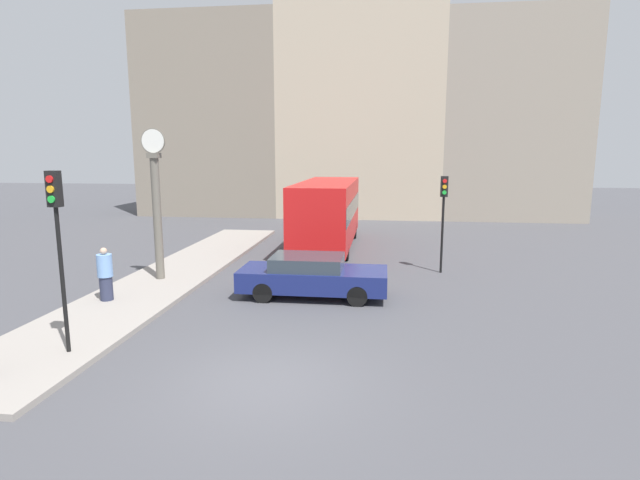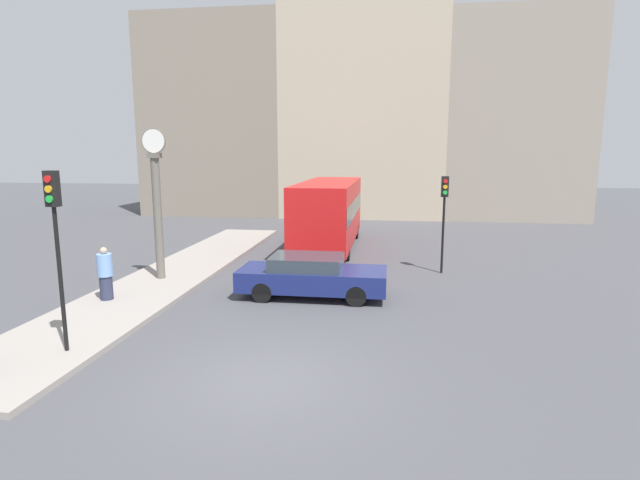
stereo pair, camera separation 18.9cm
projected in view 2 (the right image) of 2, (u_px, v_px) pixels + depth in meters
name	position (u px, v px, depth m)	size (l,w,h in m)	color
ground_plane	(262.00, 382.00, 9.90)	(120.00, 120.00, 0.00)	#47474C
sidewalk_corner	(177.00, 273.00, 18.60)	(2.96, 20.36, 0.14)	gray
building_row	(356.00, 106.00, 34.89)	(30.62, 5.00, 17.72)	gray
sedan_car	(311.00, 276.00, 15.69)	(4.61, 1.84, 1.32)	navy
bus_distant	(329.00, 211.00, 23.67)	(2.46, 9.01, 3.15)	red
traffic_light_near	(55.00, 224.00, 10.64)	(0.26, 0.24, 3.99)	black
traffic_light_far	(444.00, 204.00, 18.45)	(0.26, 0.24, 3.64)	black
street_clock	(157.00, 205.00, 17.13)	(0.85, 0.37, 5.16)	#666056
pedestrian_blue_stripe	(105.00, 274.00, 14.88)	(0.44, 0.44, 1.60)	#2D334C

